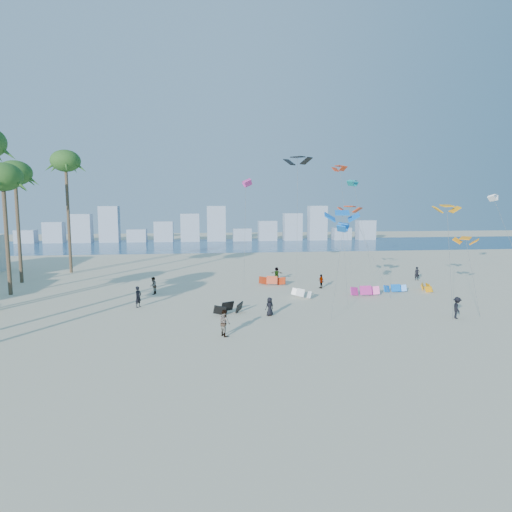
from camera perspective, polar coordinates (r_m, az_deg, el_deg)
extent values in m
plane|color=beige|center=(25.92, -2.41, -14.46)|extent=(220.00, 220.00, 0.00)
plane|color=navy|center=(96.52, -5.78, 1.40)|extent=(220.00, 220.00, 0.00)
imported|color=black|center=(41.28, -14.98, -5.12)|extent=(0.76, 0.83, 1.91)
imported|color=gray|center=(31.71, -4.08, -8.61)|extent=(1.05, 1.14, 1.89)
imported|color=black|center=(37.05, 1.78, -6.55)|extent=(0.90, 0.78, 1.56)
imported|color=gray|center=(49.08, 8.40, -3.25)|extent=(0.61, 0.97, 1.55)
imported|color=black|center=(39.67, 24.54, -6.11)|extent=(0.99, 1.30, 1.79)
imported|color=gray|center=(53.51, 2.69, -2.29)|extent=(1.55, 0.84, 1.60)
imported|color=black|center=(56.84, 20.09, -2.14)|extent=(0.65, 0.47, 1.64)
imported|color=gray|center=(46.67, -13.15, -3.75)|extent=(0.79, 0.95, 1.78)
cylinder|color=#595959|center=(37.22, 10.49, -1.85)|extent=(1.90, 3.14, 7.62)
cylinder|color=#595959|center=(46.93, 14.46, 0.70)|extent=(2.64, 5.41, 8.97)
cylinder|color=#595959|center=(41.41, 23.75, -0.39)|extent=(2.25, 5.61, 9.12)
cylinder|color=#595959|center=(48.45, -1.44, 2.83)|extent=(0.58, 2.98, 11.85)
cylinder|color=#595959|center=(59.15, 13.61, 3.62)|extent=(1.23, 5.00, 12.28)
cylinder|color=#595959|center=(43.44, 26.18, -2.22)|extent=(1.90, 5.66, 6.09)
cylinder|color=#595959|center=(52.35, 5.35, 4.69)|extent=(0.43, 2.12, 14.71)
cylinder|color=#595959|center=(57.27, 30.00, 1.72)|extent=(0.87, 5.94, 10.22)
cylinder|color=#595959|center=(40.79, 11.43, -0.50)|extent=(0.24, 3.01, 8.46)
cylinder|color=#595959|center=(61.48, 11.47, 4.80)|extent=(0.35, 5.34, 14.43)
cylinder|color=brown|center=(51.10, -29.52, 2.18)|extent=(0.40, 0.40, 11.93)
ellipsoid|color=#315D21|center=(51.03, -29.93, 8.87)|extent=(3.80, 3.80, 2.85)
cylinder|color=brown|center=(58.14, -28.36, 3.14)|extent=(0.40, 0.40, 12.73)
ellipsoid|color=#315D21|center=(58.15, -28.73, 9.40)|extent=(3.80, 3.80, 2.85)
cylinder|color=brown|center=(63.57, -23.08, 4.60)|extent=(0.40, 0.40, 14.75)
ellipsoid|color=#315D21|center=(63.74, -23.41, 11.23)|extent=(3.80, 3.80, 2.85)
cube|color=#9EADBF|center=(113.66, -27.60, 2.24)|extent=(4.40, 3.00, 3.00)
cube|color=#9EADBF|center=(111.56, -24.64, 2.79)|extent=(4.40, 3.00, 4.80)
cube|color=#9EADBF|center=(109.78, -21.58, 3.35)|extent=(4.40, 3.00, 6.60)
cube|color=#9EADBF|center=(108.33, -18.42, 3.92)|extent=(4.40, 3.00, 8.40)
cube|color=#9EADBF|center=(107.44, -15.12, 2.57)|extent=(4.40, 3.00, 3.00)
cube|color=#9EADBF|center=(106.67, -11.83, 3.12)|extent=(4.40, 3.00, 4.80)
cube|color=#9EADBF|center=(106.26, -8.50, 3.66)|extent=(4.40, 3.00, 6.60)
cube|color=#9EADBF|center=(106.22, -5.16, 4.20)|extent=(4.40, 3.00, 8.40)
cube|color=#9EADBF|center=(106.76, -1.81, 2.78)|extent=(4.40, 3.00, 3.00)
cube|color=#9EADBF|center=(107.42, 1.49, 3.29)|extent=(4.40, 3.00, 4.80)
cube|color=#9EADBF|center=(108.44, 4.74, 3.78)|extent=(4.40, 3.00, 6.60)
cube|color=#9EADBF|center=(109.81, 7.92, 4.25)|extent=(4.40, 3.00, 8.40)
cube|color=#9EADBF|center=(111.72, 10.98, 2.85)|extent=(4.40, 3.00, 3.00)
cube|color=#9EADBF|center=(113.71, 13.97, 3.30)|extent=(4.40, 3.00, 4.80)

